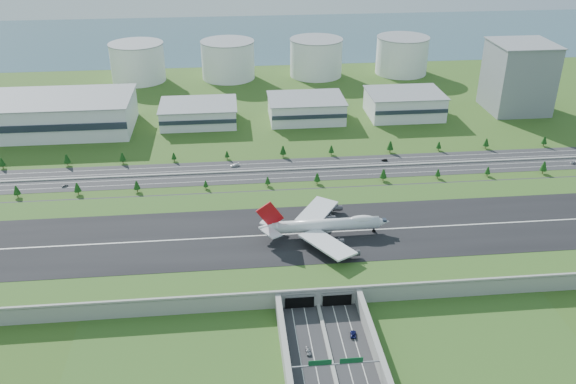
{
  "coord_description": "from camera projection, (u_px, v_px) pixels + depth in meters",
  "views": [
    {
      "loc": [
        -35.64,
        -267.95,
        171.05
      ],
      "look_at": [
        -5.08,
        35.0,
        14.6
      ],
      "focal_mm": 38.0,
      "sensor_mm": 36.0,
      "label": 1
    }
  ],
  "objects": [
    {
      "name": "fuel_tank_b",
      "position": [
        228.0,
        60.0,
        581.7
      ],
      "size": [
        50.0,
        50.0,
        35.0
      ],
      "primitive_type": "cylinder",
      "color": "white",
      "rests_on": "ground"
    },
    {
      "name": "hangar_west",
      "position": [
        52.0,
        115.0,
        461.32
      ],
      "size": [
        120.0,
        60.0,
        25.0
      ],
      "primitive_type": "cube",
      "color": "silver",
      "rests_on": "ground"
    },
    {
      "name": "tree_row",
      "position": [
        285.0,
        163.0,
        401.1
      ],
      "size": [
        503.94,
        48.73,
        8.47
      ],
      "color": "#3D2819",
      "rests_on": "ground"
    },
    {
      "name": "bay_water",
      "position": [
        256.0,
        37.0,
        743.26
      ],
      "size": [
        1200.0,
        260.0,
        0.06
      ],
      "primitive_type": "cube",
      "color": "#335462",
      "rests_on": "ground"
    },
    {
      "name": "airfield_deck",
      "position": [
        304.0,
        240.0,
        316.52
      ],
      "size": [
        520.0,
        100.0,
        9.2
      ],
      "color": "gray",
      "rests_on": "ground"
    },
    {
      "name": "hangar_mid_b",
      "position": [
        306.0,
        109.0,
        484.97
      ],
      "size": [
        58.0,
        42.0,
        17.0
      ],
      "primitive_type": "cube",
      "color": "silver",
      "rests_on": "ground"
    },
    {
      "name": "car_4",
      "position": [
        65.0,
        186.0,
        380.28
      ],
      "size": [
        4.32,
        3.0,
        1.37
      ],
      "primitive_type": "imported",
      "rotation": [
        0.0,
        0.0,
        1.96
      ],
      "color": "slate",
      "rests_on": "ground"
    },
    {
      "name": "fuel_tank_d",
      "position": [
        402.0,
        55.0,
        596.88
      ],
      "size": [
        50.0,
        50.0,
        35.0
      ],
      "primitive_type": "cylinder",
      "color": "white",
      "rests_on": "ground"
    },
    {
      "name": "fuel_tank_a",
      "position": [
        138.0,
        62.0,
        574.11
      ],
      "size": [
        50.0,
        50.0,
        35.0
      ],
      "primitive_type": "cylinder",
      "color": "white",
      "rests_on": "ground"
    },
    {
      "name": "fuel_tank_c",
      "position": [
        316.0,
        58.0,
        589.29
      ],
      "size": [
        50.0,
        50.0,
        35.0
      ],
      "primitive_type": "cylinder",
      "color": "white",
      "rests_on": "ground"
    },
    {
      "name": "underpass_road",
      "position": [
        337.0,
        380.0,
        228.93
      ],
      "size": [
        38.8,
        120.4,
        8.0
      ],
      "color": "#28282B",
      "rests_on": "ground"
    },
    {
      "name": "ground",
      "position": [
        304.0,
        247.0,
        318.48
      ],
      "size": [
        1200.0,
        1200.0,
        0.0
      ],
      "primitive_type": "plane",
      "color": "#234616",
      "rests_on": "ground"
    },
    {
      "name": "car_7",
      "position": [
        235.0,
        165.0,
        407.31
      ],
      "size": [
        6.37,
        4.35,
        1.71
      ],
      "primitive_type": "imported",
      "rotation": [
        0.0,
        0.0,
        -1.21
      ],
      "color": "white",
      "rests_on": "ground"
    },
    {
      "name": "car_0",
      "position": [
        308.0,
        351.0,
        246.61
      ],
      "size": [
        2.22,
        4.78,
        1.58
      ],
      "primitive_type": "imported",
      "rotation": [
        0.0,
        0.0,
        0.08
      ],
      "color": "#A5A4A8",
      "rests_on": "ground"
    },
    {
      "name": "car_2",
      "position": [
        353.0,
        334.0,
        256.01
      ],
      "size": [
        3.16,
        5.47,
        1.43
      ],
      "primitive_type": "imported",
      "rotation": [
        0.0,
        0.0,
        2.98
      ],
      "color": "#0D1144",
      "rests_on": "ground"
    },
    {
      "name": "hangar_mid_c",
      "position": [
        404.0,
        104.0,
        491.66
      ],
      "size": [
        58.0,
        42.0,
        19.0
      ],
      "primitive_type": "cube",
      "color": "silver",
      "rests_on": "ground"
    },
    {
      "name": "sign_gantry_near",
      "position": [
        336.0,
        365.0,
        231.19
      ],
      "size": [
        38.7,
        0.7,
        9.8
      ],
      "color": "gray",
      "rests_on": "ground"
    },
    {
      "name": "north_expressway",
      "position": [
        287.0,
        170.0,
        402.53
      ],
      "size": [
        560.0,
        36.0,
        0.12
      ],
      "primitive_type": "cube",
      "color": "#28282B",
      "rests_on": "ground"
    },
    {
      "name": "office_tower",
      "position": [
        518.0,
        77.0,
        496.34
      ],
      "size": [
        46.0,
        46.0,
        55.0
      ],
      "primitive_type": "cube",
      "color": "gray",
      "rests_on": "ground"
    },
    {
      "name": "boeing_747",
      "position": [
        325.0,
        225.0,
        310.8
      ],
      "size": [
        68.96,
        65.21,
        21.33
      ],
      "rotation": [
        0.0,
        0.0,
        0.01
      ],
      "color": "silver",
      "rests_on": "airfield_deck"
    },
    {
      "name": "car_6",
      "position": [
        574.0,
        163.0,
        411.17
      ],
      "size": [
        5.27,
        3.22,
        1.36
      ],
      "primitive_type": "imported",
      "rotation": [
        0.0,
        0.0,
        1.78
      ],
      "color": "#A5A6AA",
      "rests_on": "ground"
    },
    {
      "name": "hangar_mid_a",
      "position": [
        199.0,
        114.0,
        477.84
      ],
      "size": [
        58.0,
        42.0,
        15.0
      ],
      "primitive_type": "cube",
      "color": "silver",
      "rests_on": "ground"
    },
    {
      "name": "car_5",
      "position": [
        385.0,
        160.0,
        414.97
      ],
      "size": [
        4.15,
        1.76,
        1.33
      ],
      "primitive_type": "imported",
      "rotation": [
        0.0,
        0.0,
        -1.66
      ],
      "color": "black",
      "rests_on": "ground"
    }
  ]
}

